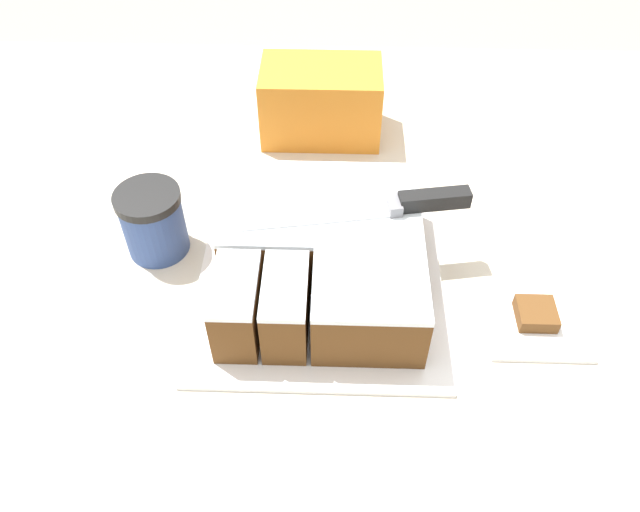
# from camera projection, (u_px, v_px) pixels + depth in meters

# --- Properties ---
(ground_plane) EXTENTS (8.00, 8.00, 0.00)m
(ground_plane) POSITION_uv_depth(u_px,v_px,m) (291.00, 496.00, 1.58)
(ground_plane) COLOR #9E9384
(countertop) EXTENTS (1.40, 1.10, 0.93)m
(countertop) POSITION_uv_depth(u_px,v_px,m) (284.00, 401.00, 1.24)
(countertop) COLOR beige
(countertop) RESTS_ON ground_plane
(cake_board) EXTENTS (0.32, 0.34, 0.01)m
(cake_board) POSITION_uv_depth(u_px,v_px,m) (320.00, 280.00, 0.84)
(cake_board) COLOR white
(cake_board) RESTS_ON countertop
(cake) EXTENTS (0.26, 0.28, 0.09)m
(cake) POSITION_uv_depth(u_px,v_px,m) (322.00, 255.00, 0.81)
(cake) COLOR brown
(cake) RESTS_ON cake_board
(knife) EXTENTS (0.29, 0.07, 0.02)m
(knife) POSITION_uv_depth(u_px,v_px,m) (401.00, 204.00, 0.79)
(knife) COLOR silver
(knife) RESTS_ON cake
(coffee_cup) EXTENTS (0.09, 0.09, 0.10)m
(coffee_cup) POSITION_uv_depth(u_px,v_px,m) (153.00, 222.00, 0.85)
(coffee_cup) COLOR #334C8C
(coffee_cup) RESTS_ON countertop
(paper_napkin) EXTENTS (0.13, 0.13, 0.01)m
(paper_napkin) POSITION_uv_depth(u_px,v_px,m) (534.00, 320.00, 0.79)
(paper_napkin) COLOR white
(paper_napkin) RESTS_ON countertop
(brownie) EXTENTS (0.05, 0.05, 0.02)m
(brownie) POSITION_uv_depth(u_px,v_px,m) (536.00, 314.00, 0.78)
(brownie) COLOR brown
(brownie) RESTS_ON paper_napkin
(storage_box) EXTENTS (0.20, 0.12, 0.12)m
(storage_box) POSITION_uv_depth(u_px,v_px,m) (321.00, 102.00, 1.03)
(storage_box) COLOR orange
(storage_box) RESTS_ON countertop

